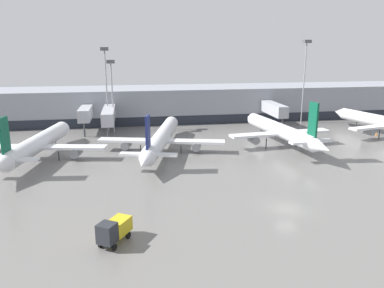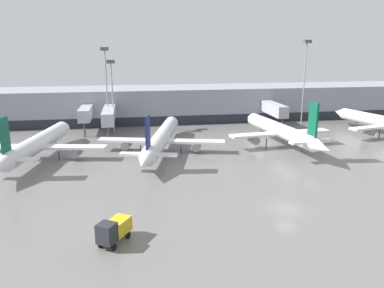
{
  "view_description": "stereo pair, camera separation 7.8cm",
  "coord_description": "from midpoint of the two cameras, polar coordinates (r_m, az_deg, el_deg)",
  "views": [
    {
      "loc": [
        -19.06,
        -40.96,
        19.74
      ],
      "look_at": [
        -8.38,
        22.54,
        3.0
      ],
      "focal_mm": 35.0,
      "sensor_mm": 36.0,
      "label": 1
    },
    {
      "loc": [
        -18.99,
        -40.97,
        19.74
      ],
      "look_at": [
        -8.38,
        22.54,
        3.0
      ],
      "focal_mm": 35.0,
      "sensor_mm": 36.0,
      "label": 2
    }
  ],
  "objects": [
    {
      "name": "apron_light_mast_3",
      "position": [
        91.54,
        -13.03,
        11.49
      ],
      "size": [
        1.8,
        1.8,
        19.71
      ],
      "color": "gray",
      "rests_on": "ground_plane"
    },
    {
      "name": "apron_light_mast_2",
      "position": [
        89.43,
        -12.16,
        10.23
      ],
      "size": [
        1.8,
        1.8,
        16.9
      ],
      "color": "gray",
      "rests_on": "ground_plane"
    },
    {
      "name": "parked_jet_1",
      "position": [
        77.51,
        13.45,
        1.96
      ],
      "size": [
        21.63,
        32.01,
        10.59
      ],
      "rotation": [
        0.0,
        0.0,
        1.69
      ],
      "color": "silver",
      "rests_on": "ground_plane"
    },
    {
      "name": "parked_jet_4",
      "position": [
        72.49,
        -22.51,
        -0.02
      ],
      "size": [
        24.75,
        32.22,
        9.71
      ],
      "rotation": [
        0.0,
        0.0,
        1.38
      ],
      "color": "silver",
      "rests_on": "ground_plane"
    },
    {
      "name": "service_truck_0",
      "position": [
        40.29,
        -11.79,
        -12.62
      ],
      "size": [
        3.7,
        4.52,
        2.73
      ],
      "rotation": [
        0.0,
        0.0,
        4.16
      ],
      "color": "gold",
      "rests_on": "ground_plane"
    },
    {
      "name": "traffic_cone_0",
      "position": [
        96.1,
        26.32,
        1.39
      ],
      "size": [
        0.44,
        0.44,
        0.66
      ],
      "color": "orange",
      "rests_on": "ground_plane"
    },
    {
      "name": "ground_plane",
      "position": [
        49.29,
        14.31,
        -9.52
      ],
      "size": [
        320.0,
        320.0,
        0.0
      ],
      "primitive_type": "plane",
      "color": "slate"
    },
    {
      "name": "terminal_building",
      "position": [
        105.6,
        0.92,
        6.27
      ],
      "size": [
        160.0,
        31.75,
        9.0
      ],
      "color": "gray",
      "rests_on": "ground_plane"
    },
    {
      "name": "parked_jet_3",
      "position": [
        72.33,
        -4.7,
        0.88
      ],
      "size": [
        24.43,
        35.78,
        9.36
      ],
      "rotation": [
        0.0,
        0.0,
        1.32
      ],
      "color": "silver",
      "rests_on": "ground_plane"
    },
    {
      "name": "apron_light_mast_1",
      "position": [
        102.5,
        16.96,
        12.2
      ],
      "size": [
        1.8,
        1.8,
        21.49
      ],
      "color": "gray",
      "rests_on": "ground_plane"
    }
  ]
}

